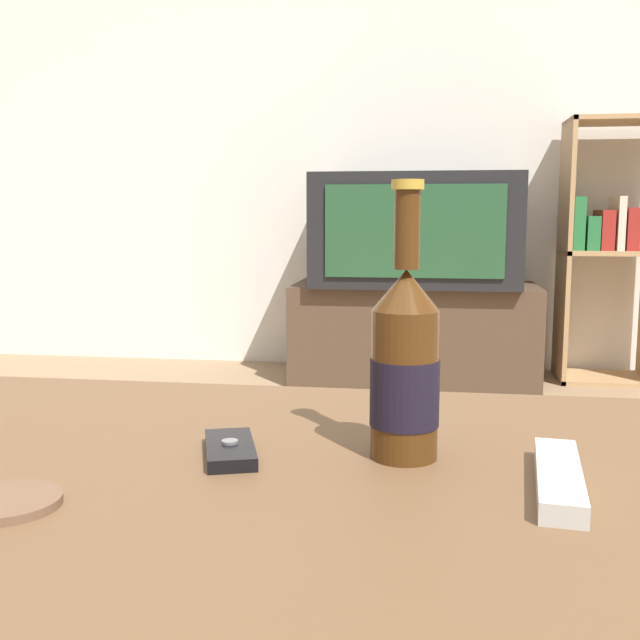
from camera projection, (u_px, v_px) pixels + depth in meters
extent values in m
cube|color=silver|center=(385.00, 96.00, 3.55)|extent=(8.00, 0.05, 2.60)
cube|color=brown|center=(170.00, 505.00, 0.71)|extent=(1.26, 0.83, 0.04)
cube|color=#4C3828|center=(414.00, 332.00, 3.36)|extent=(1.07, 0.50, 0.43)
cube|color=black|center=(416.00, 230.00, 3.30)|extent=(0.88, 0.58, 0.48)
cube|color=#234C2D|center=(414.00, 231.00, 3.01)|extent=(0.72, 0.01, 0.37)
cube|color=tan|center=(564.00, 252.00, 3.32)|extent=(0.02, 0.30, 1.15)
cube|color=tan|center=(602.00, 378.00, 3.37)|extent=(0.40, 0.30, 0.02)
cube|color=tan|center=(609.00, 252.00, 3.29)|extent=(0.40, 0.30, 0.02)
cube|color=tan|center=(616.00, 120.00, 3.21)|extent=(0.40, 0.30, 0.02)
cube|color=#236B38|center=(576.00, 223.00, 3.30)|extent=(0.05, 0.21, 0.23)
cube|color=#236B38|center=(590.00, 233.00, 3.29)|extent=(0.05, 0.21, 0.15)
cube|color=maroon|center=(604.00, 230.00, 3.28)|extent=(0.05, 0.21, 0.17)
cube|color=beige|center=(617.00, 223.00, 3.27)|extent=(0.03, 0.21, 0.23)
cube|color=maroon|center=(628.00, 229.00, 3.27)|extent=(0.05, 0.21, 0.18)
cylinder|color=#47280F|center=(405.00, 385.00, 0.77)|extent=(0.07, 0.07, 0.15)
cylinder|color=black|center=(404.00, 392.00, 0.77)|extent=(0.07, 0.07, 0.07)
cone|color=#47280F|center=(406.00, 290.00, 0.76)|extent=(0.07, 0.07, 0.04)
cylinder|color=#47280F|center=(407.00, 230.00, 0.75)|extent=(0.03, 0.03, 0.08)
cylinder|color=#B79333|center=(408.00, 185.00, 0.74)|extent=(0.03, 0.03, 0.01)
cube|color=black|center=(230.00, 450.00, 0.78)|extent=(0.08, 0.12, 0.01)
cylinder|color=slate|center=(230.00, 442.00, 0.78)|extent=(0.02, 0.02, 0.00)
cube|color=beige|center=(559.00, 478.00, 0.69)|extent=(0.06, 0.19, 0.02)
cylinder|color=brown|center=(8.00, 502.00, 0.65)|extent=(0.09, 0.09, 0.01)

